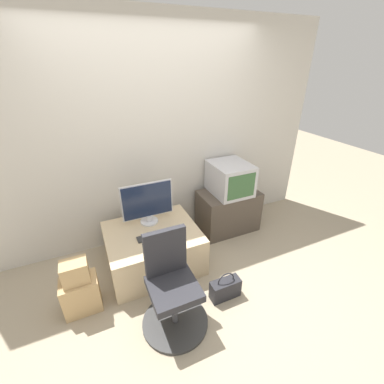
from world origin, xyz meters
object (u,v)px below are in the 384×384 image
Objects in this scene: crt_tv at (230,178)px; office_chair at (172,292)px; keyboard at (154,236)px; cardboard_box_lower at (81,294)px; mouse at (174,230)px; handbag at (225,289)px; main_monitor at (148,203)px.

office_chair is at bearing -138.68° from crt_tv.
cardboard_box_lower is (-0.79, -0.21, -0.29)m from keyboard.
crt_tv reaches higher than office_chair.
keyboard is 1.01× the size of cardboard_box_lower.
mouse reaches higher than cardboard_box_lower.
crt_tv is 1.37m from handbag.
office_chair is at bearing -31.84° from cardboard_box_lower.
cardboard_box_lower is (-0.82, -0.50, -0.53)m from main_monitor.
main_monitor reaches higher than mouse.
main_monitor is 1.21m from handbag.
office_chair is at bearing -112.27° from mouse.
mouse is 0.12× the size of crt_tv.
keyboard reaches higher than cardboard_box_lower.
main_monitor is 1.03m from office_chair.
mouse is at bearing -55.06° from main_monitor.
main_monitor is 1.60× the size of keyboard.
mouse is 0.17× the size of cardboard_box_lower.
handbag is (0.56, 0.02, -0.24)m from office_chair.
main_monitor is 0.38m from keyboard.
office_chair is 0.61m from handbag.
handbag is (0.28, -0.65, -0.36)m from mouse.
cardboard_box_lower is at bearing 148.16° from office_chair.
main_monitor is 1.10m from cardboard_box_lower.
mouse is at bearing 11.98° from cardboard_box_lower.
office_chair is (-0.08, -0.96, -0.36)m from main_monitor.
mouse is at bearing 67.73° from office_chair.
office_chair reaches higher than mouse.
keyboard is at bearing -161.69° from crt_tv.
mouse is (0.23, 0.00, 0.01)m from keyboard.
mouse is 0.20× the size of handbag.
handbag is at bearing -18.55° from cardboard_box_lower.
keyboard reaches higher than handbag.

